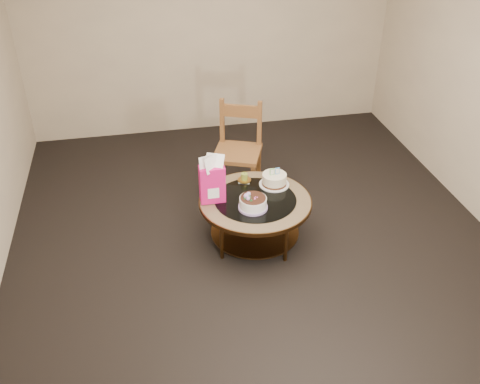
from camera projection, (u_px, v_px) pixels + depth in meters
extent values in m
plane|color=black|center=(255.00, 239.00, 5.05)|extent=(5.00, 5.00, 0.00)
cube|color=tan|center=(210.00, 28.00, 6.40)|extent=(4.50, 0.02, 2.60)
cube|color=tan|center=(389.00, 351.00, 2.28)|extent=(4.50, 0.02, 2.60)
cylinder|color=#523317|center=(285.00, 205.00, 5.16)|extent=(0.04, 0.04, 0.42)
cylinder|color=#523317|center=(227.00, 203.00, 5.18)|extent=(0.04, 0.04, 0.42)
cylinder|color=#523317|center=(222.00, 239.00, 4.71)|extent=(0.04, 0.04, 0.42)
cylinder|color=#523317|center=(286.00, 241.00, 4.68)|extent=(0.04, 0.04, 0.42)
cylinder|color=#523317|center=(255.00, 231.00, 4.99)|extent=(0.82, 0.82, 0.02)
cylinder|color=#523317|center=(255.00, 201.00, 4.81)|extent=(1.02, 1.02, 0.04)
cylinder|color=olive|center=(255.00, 200.00, 4.80)|extent=(1.00, 1.00, 0.01)
cylinder|color=black|center=(255.00, 199.00, 4.80)|extent=(0.74, 0.74, 0.01)
cylinder|color=#A286BD|center=(253.00, 207.00, 4.67)|extent=(0.26, 0.26, 0.02)
cylinder|color=white|center=(253.00, 203.00, 4.65)|extent=(0.24, 0.24, 0.11)
cylinder|color=black|center=(253.00, 198.00, 4.62)|extent=(0.22, 0.22, 0.01)
sphere|color=#A286BD|center=(246.00, 196.00, 4.61)|extent=(0.05, 0.05, 0.05)
sphere|color=#A286BD|center=(249.00, 194.00, 4.64)|extent=(0.04, 0.04, 0.04)
sphere|color=#A286BD|center=(248.00, 199.00, 4.58)|extent=(0.04, 0.04, 0.04)
cone|color=#1E7132|center=(250.00, 197.00, 4.62)|extent=(0.03, 0.04, 0.02)
cone|color=#1E7132|center=(245.00, 199.00, 4.59)|extent=(0.03, 0.03, 0.02)
cone|color=#1E7132|center=(249.00, 194.00, 4.66)|extent=(0.03, 0.02, 0.02)
cone|color=#1E7132|center=(251.00, 200.00, 4.58)|extent=(0.03, 0.03, 0.02)
cylinder|color=white|center=(274.00, 184.00, 5.00)|extent=(0.28, 0.28, 0.01)
cylinder|color=#452513|center=(274.00, 183.00, 4.99)|extent=(0.23, 0.23, 0.02)
cylinder|color=#F4ECCA|center=(274.00, 178.00, 4.96)|extent=(0.23, 0.23, 0.08)
cube|color=#58B64E|center=(272.00, 172.00, 4.92)|extent=(0.04, 0.01, 0.06)
cube|color=white|center=(272.00, 172.00, 4.92)|extent=(0.03, 0.02, 0.05)
cube|color=#3E8DD3|center=(277.00, 171.00, 4.93)|extent=(0.04, 0.01, 0.06)
cube|color=white|center=(277.00, 171.00, 4.93)|extent=(0.03, 0.02, 0.05)
cube|color=#F0166A|center=(212.00, 184.00, 4.69)|extent=(0.22, 0.12, 0.34)
cube|color=white|center=(212.00, 190.00, 4.72)|extent=(0.10, 0.13, 0.10)
cube|color=tan|center=(244.00, 181.00, 5.05)|extent=(0.13, 0.13, 0.01)
cylinder|color=gold|center=(244.00, 180.00, 5.05)|extent=(0.13, 0.13, 0.01)
cylinder|color=olive|center=(244.00, 177.00, 5.03)|extent=(0.06, 0.06, 0.06)
cylinder|color=black|center=(244.00, 173.00, 5.01)|extent=(0.00, 0.00, 0.01)
cube|color=brown|center=(237.00, 153.00, 5.46)|extent=(0.59, 0.59, 0.04)
cube|color=brown|center=(215.00, 182.00, 5.46)|extent=(0.06, 0.06, 0.49)
cube|color=brown|center=(253.00, 185.00, 5.40)|extent=(0.06, 0.06, 0.49)
cube|color=brown|center=(223.00, 163.00, 5.78)|extent=(0.06, 0.06, 0.49)
cube|color=brown|center=(259.00, 166.00, 5.73)|extent=(0.06, 0.06, 0.49)
cube|color=brown|center=(222.00, 121.00, 5.52)|extent=(0.06, 0.06, 0.50)
cube|color=brown|center=(260.00, 124.00, 5.46)|extent=(0.06, 0.06, 0.50)
cube|color=brown|center=(241.00, 111.00, 5.42)|extent=(0.38, 0.17, 0.13)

